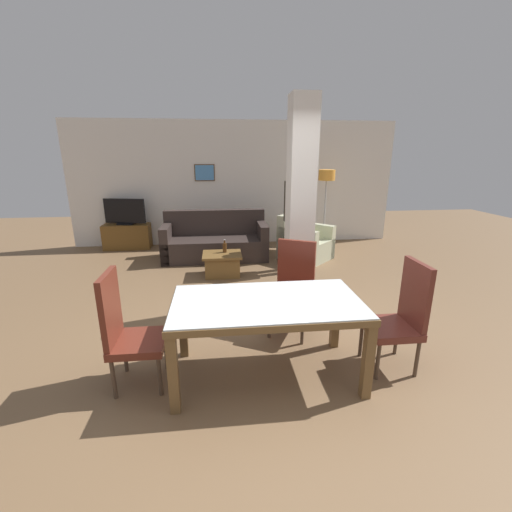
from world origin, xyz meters
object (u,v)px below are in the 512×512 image
object	(u,v)px
dining_table	(267,316)
tv_screen	(125,212)
floor_lamp	(326,182)
tv_stand	(127,236)
coffee_table	(222,264)
dining_chair_head_right	(401,315)
dining_chair_head_left	(127,329)
armchair	(304,244)
dining_chair_far_right	(293,286)
bottle	(225,247)
sofa	(215,243)
standing_person	(293,212)

from	to	relation	value
dining_table	tv_screen	distance (m)	5.33
tv_screen	floor_lamp	size ratio (longest dim) A/B	0.52
tv_stand	tv_screen	bearing A→B (deg)	180.00
coffee_table	tv_screen	distance (m)	2.88
dining_chair_head_right	dining_chair_head_left	xyz separation A→B (m)	(-2.51, 0.00, 0.00)
dining_chair_head_right	armchair	bearing A→B (deg)	0.44
dining_chair_far_right	coffee_table	bearing A→B (deg)	-41.21
bottle	tv_stand	distance (m)	2.80
sofa	tv_screen	distance (m)	2.17
dining_chair_far_right	armchair	distance (m)	2.92
armchair	dining_chair_far_right	bearing A→B (deg)	29.11
dining_chair_head_right	sofa	xyz separation A→B (m)	(-1.76, 3.86, -0.24)
dining_table	dining_chair_far_right	distance (m)	0.92
dining_table	floor_lamp	distance (m)	4.91
floor_lamp	coffee_table	bearing A→B (deg)	-144.14
dining_chair_far_right	standing_person	size ratio (longest dim) A/B	0.59
bottle	tv_stand	size ratio (longest dim) A/B	0.23
bottle	dining_chair_far_right	bearing A→B (deg)	-70.47
sofa	tv_stand	xyz separation A→B (m)	(-1.91, 0.90, -0.04)
dining_chair_head_left	floor_lamp	bearing A→B (deg)	144.85
bottle	dining_chair_head_right	bearing A→B (deg)	-61.12
dining_chair_head_right	dining_chair_head_left	size ratio (longest dim) A/B	1.00
armchair	standing_person	size ratio (longest dim) A/B	0.65
dining_table	floor_lamp	xyz separation A→B (m)	(1.91, 4.45, 0.81)
dining_table	sofa	xyz separation A→B (m)	(-0.48, 3.86, -0.30)
dining_chair_far_right	dining_chair_head_left	bearing A→B (deg)	53.69
bottle	coffee_table	bearing A→B (deg)	-121.05
dining_table	standing_person	size ratio (longest dim) A/B	0.94
armchair	tv_stand	distance (m)	3.83
coffee_table	tv_stand	xyz separation A→B (m)	(-2.03, 1.95, 0.07)
armchair	floor_lamp	world-z (taller)	floor_lamp
dining_chair_head_right	tv_stand	world-z (taller)	dining_chair_head_right
dining_chair_head_left	sofa	xyz separation A→B (m)	(0.75, 3.86, -0.24)
dining_chair_head_left	coffee_table	bearing A→B (deg)	162.92
standing_person	tv_screen	bearing A→B (deg)	55.26
bottle	floor_lamp	bearing A→B (deg)	35.05
dining_chair_head_left	armchair	distance (m)	4.39
coffee_table	armchair	bearing A→B (deg)	26.24
dining_chair_head_left	bottle	size ratio (longest dim) A/B	4.76
tv_stand	floor_lamp	bearing A→B (deg)	-4.16
bottle	tv_screen	size ratio (longest dim) A/B	0.25
dining_chair_head_left	tv_stand	distance (m)	4.91
coffee_table	standing_person	distance (m)	1.49
dining_chair_far_right	sofa	size ratio (longest dim) A/B	0.53
coffee_table	dining_chair_far_right	bearing A→B (deg)	-68.45
bottle	armchair	bearing A→B (deg)	24.49
dining_chair_head_left	dining_chair_head_right	bearing A→B (deg)	90.00
bottle	standing_person	xyz separation A→B (m)	(1.17, 0.03, 0.58)
dining_chair_far_right	armchair	xyz separation A→B (m)	(0.83, 2.79, -0.25)
dining_table	tv_stand	xyz separation A→B (m)	(-2.39, 4.76, -0.34)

